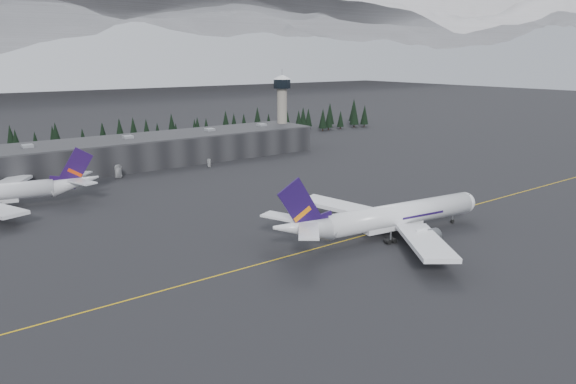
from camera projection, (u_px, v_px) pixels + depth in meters
ground at (333, 240)px, 135.39m from camera, size 1400.00×1400.00×0.00m
taxiline at (338, 243)px, 133.82m from camera, size 400.00×0.40×0.02m
terminal at (151, 150)px, 231.40m from camera, size 160.00×30.00×12.60m
control_tower at (282, 103)px, 272.18m from camera, size 10.00×10.00×37.70m
treeline at (123, 137)px, 259.99m from camera, size 360.00×20.00×15.00m
jet_main at (384, 218)px, 136.50m from camera, size 66.02×60.58×19.47m
gse_vehicle_a at (118, 176)px, 204.72m from camera, size 2.65×5.67×1.57m
gse_vehicle_b at (210, 166)px, 226.09m from camera, size 3.92×3.41×1.28m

